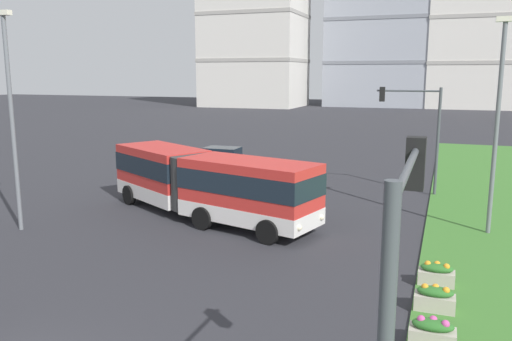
{
  "coord_description": "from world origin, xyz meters",
  "views": [
    {
      "loc": [
        8.48,
        -7.6,
        6.59
      ],
      "look_at": [
        0.29,
        14.6,
        2.2
      ],
      "focal_mm": 36.4,
      "sensor_mm": 36.0,
      "label": 1
    }
  ],
  "objects_px": {
    "traffic_light_near_right": "(397,306)",
    "streetlight_median": "(497,119)",
    "flower_planter_3": "(436,274)",
    "traffic_light_far_right": "(418,122)",
    "flower_planter_1": "(432,332)",
    "car_black_sedan": "(224,159)",
    "apartment_tower_west": "(255,17)",
    "flower_planter_2": "(435,298)",
    "articulated_bus": "(205,183)",
    "streetlight_left": "(11,113)"
  },
  "relations": [
    {
      "from": "traffic_light_far_right",
      "to": "apartment_tower_west",
      "type": "bearing_deg",
      "value": 116.59
    },
    {
      "from": "traffic_light_far_right",
      "to": "flower_planter_3",
      "type": "bearing_deg",
      "value": -83.51
    },
    {
      "from": "articulated_bus",
      "to": "streetlight_median",
      "type": "bearing_deg",
      "value": 7.77
    },
    {
      "from": "flower_planter_3",
      "to": "streetlight_left",
      "type": "distance_m",
      "value": 17.58
    },
    {
      "from": "apartment_tower_west",
      "to": "traffic_light_near_right",
      "type": "bearing_deg",
      "value": -68.69
    },
    {
      "from": "streetlight_median",
      "to": "flower_planter_1",
      "type": "bearing_deg",
      "value": -100.26
    },
    {
      "from": "flower_planter_2",
      "to": "flower_planter_3",
      "type": "relative_size",
      "value": 1.0
    },
    {
      "from": "flower_planter_2",
      "to": "streetlight_median",
      "type": "relative_size",
      "value": 0.12
    },
    {
      "from": "traffic_light_near_right",
      "to": "streetlight_median",
      "type": "relative_size",
      "value": 0.64
    },
    {
      "from": "flower_planter_1",
      "to": "flower_planter_3",
      "type": "relative_size",
      "value": 1.0
    },
    {
      "from": "streetlight_median",
      "to": "flower_planter_3",
      "type": "bearing_deg",
      "value": -106.33
    },
    {
      "from": "streetlight_left",
      "to": "streetlight_median",
      "type": "height_order",
      "value": "streetlight_left"
    },
    {
      "from": "flower_planter_1",
      "to": "streetlight_median",
      "type": "relative_size",
      "value": 0.12
    },
    {
      "from": "streetlight_left",
      "to": "streetlight_median",
      "type": "xyz_separation_m",
      "value": [
        18.87,
        6.21,
        -0.16
      ]
    },
    {
      "from": "traffic_light_near_right",
      "to": "flower_planter_2",
      "type": "bearing_deg",
      "value": 87.35
    },
    {
      "from": "articulated_bus",
      "to": "traffic_light_far_right",
      "type": "xyz_separation_m",
      "value": [
        8.87,
        8.36,
        2.4
      ]
    },
    {
      "from": "traffic_light_far_right",
      "to": "articulated_bus",
      "type": "bearing_deg",
      "value": -136.7
    },
    {
      "from": "streetlight_median",
      "to": "apartment_tower_west",
      "type": "xyz_separation_m",
      "value": [
        -40.37,
        80.56,
        13.3
      ]
    },
    {
      "from": "car_black_sedan",
      "to": "traffic_light_far_right",
      "type": "distance_m",
      "value": 13.81
    },
    {
      "from": "apartment_tower_west",
      "to": "flower_planter_2",
      "type": "bearing_deg",
      "value": -66.62
    },
    {
      "from": "traffic_light_far_right",
      "to": "streetlight_left",
      "type": "xyz_separation_m",
      "value": [
        -15.47,
        -12.9,
        0.96
      ]
    },
    {
      "from": "traffic_light_far_right",
      "to": "streetlight_left",
      "type": "distance_m",
      "value": 20.16
    },
    {
      "from": "car_black_sedan",
      "to": "flower_planter_2",
      "type": "xyz_separation_m",
      "value": [
        14.51,
        -18.34,
        -0.33
      ]
    },
    {
      "from": "car_black_sedan",
      "to": "streetlight_left",
      "type": "distance_m",
      "value": 16.87
    },
    {
      "from": "articulated_bus",
      "to": "streetlight_left",
      "type": "distance_m",
      "value": 8.68
    },
    {
      "from": "car_black_sedan",
      "to": "flower_planter_3",
      "type": "distance_m",
      "value": 21.91
    },
    {
      "from": "traffic_light_near_right",
      "to": "flower_planter_1",
      "type": "bearing_deg",
      "value": 86.5
    },
    {
      "from": "flower_planter_3",
      "to": "traffic_light_near_right",
      "type": "xyz_separation_m",
      "value": [
        -0.4,
        -10.56,
        3.5
      ]
    },
    {
      "from": "apartment_tower_west",
      "to": "car_black_sedan",
      "type": "bearing_deg",
      "value": -71.26
    },
    {
      "from": "flower_planter_1",
      "to": "streetlight_median",
      "type": "xyz_separation_m",
      "value": [
        1.9,
        10.5,
        4.42
      ]
    },
    {
      "from": "traffic_light_near_right",
      "to": "apartment_tower_west",
      "type": "height_order",
      "value": "apartment_tower_west"
    },
    {
      "from": "flower_planter_2",
      "to": "traffic_light_far_right",
      "type": "xyz_separation_m",
      "value": [
        -1.5,
        15.1,
        3.62
      ]
    },
    {
      "from": "flower_planter_2",
      "to": "traffic_light_far_right",
      "type": "height_order",
      "value": "traffic_light_far_right"
    },
    {
      "from": "flower_planter_1",
      "to": "car_black_sedan",
      "type": "bearing_deg",
      "value": 125.38
    },
    {
      "from": "flower_planter_3",
      "to": "traffic_light_far_right",
      "type": "relative_size",
      "value": 0.19
    },
    {
      "from": "flower_planter_2",
      "to": "apartment_tower_west",
      "type": "distance_m",
      "value": 98.54
    },
    {
      "from": "traffic_light_near_right",
      "to": "streetlight_median",
      "type": "bearing_deg",
      "value": 82.31
    },
    {
      "from": "flower_planter_2",
      "to": "streetlight_median",
      "type": "height_order",
      "value": "streetlight_median"
    },
    {
      "from": "articulated_bus",
      "to": "car_black_sedan",
      "type": "height_order",
      "value": "articulated_bus"
    },
    {
      "from": "flower_planter_1",
      "to": "streetlight_left",
      "type": "bearing_deg",
      "value": 165.83
    },
    {
      "from": "traffic_light_far_right",
      "to": "traffic_light_near_right",
      "type": "bearing_deg",
      "value": -87.35
    },
    {
      "from": "car_black_sedan",
      "to": "articulated_bus",
      "type": "bearing_deg",
      "value": -70.38
    },
    {
      "from": "flower_planter_3",
      "to": "apartment_tower_west",
      "type": "distance_m",
      "value": 96.81
    },
    {
      "from": "traffic_light_far_right",
      "to": "apartment_tower_west",
      "type": "relative_size",
      "value": 0.16
    },
    {
      "from": "traffic_light_near_right",
      "to": "apartment_tower_west",
      "type": "distance_m",
      "value": 105.73
    },
    {
      "from": "articulated_bus",
      "to": "apartment_tower_west",
      "type": "relative_size",
      "value": 0.32
    },
    {
      "from": "car_black_sedan",
      "to": "streetlight_median",
      "type": "distance_m",
      "value": 19.61
    },
    {
      "from": "articulated_bus",
      "to": "car_black_sedan",
      "type": "distance_m",
      "value": 12.35
    },
    {
      "from": "car_black_sedan",
      "to": "traffic_light_near_right",
      "type": "bearing_deg",
      "value": -62.39
    },
    {
      "from": "flower_planter_2",
      "to": "apartment_tower_west",
      "type": "relative_size",
      "value": 0.03
    }
  ]
}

